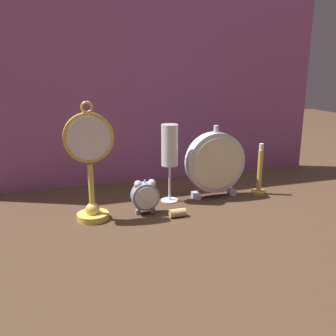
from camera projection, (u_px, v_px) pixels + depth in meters
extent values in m
plane|color=#422D1E|center=(177.00, 214.00, 0.99)|extent=(4.00, 4.00, 0.00)
cube|color=#8E4C7F|center=(144.00, 67.00, 1.19)|extent=(1.23, 0.01, 0.75)
cylinder|color=gold|center=(93.00, 216.00, 0.95)|extent=(0.08, 0.08, 0.02)
sphere|color=gold|center=(93.00, 209.00, 0.95)|extent=(0.04, 0.04, 0.04)
cylinder|color=gold|center=(91.00, 189.00, 0.93)|extent=(0.01, 0.01, 0.13)
cylinder|color=gold|center=(89.00, 138.00, 0.90)|extent=(0.12, 0.02, 0.12)
cylinder|color=silver|center=(89.00, 138.00, 0.89)|extent=(0.10, 0.00, 0.10)
torus|color=gold|center=(87.00, 107.00, 0.88)|extent=(0.03, 0.01, 0.03)
cube|color=gray|center=(138.00, 212.00, 0.98)|extent=(0.01, 0.01, 0.01)
cube|color=gray|center=(153.00, 210.00, 1.00)|extent=(0.01, 0.01, 0.01)
cylinder|color=gray|center=(145.00, 196.00, 0.98)|extent=(0.07, 0.03, 0.07)
cylinder|color=silver|center=(147.00, 198.00, 0.96)|extent=(0.06, 0.00, 0.06)
sphere|color=silver|center=(138.00, 185.00, 0.97)|extent=(0.02, 0.02, 0.02)
sphere|color=silver|center=(152.00, 183.00, 0.98)|extent=(0.02, 0.02, 0.02)
cylinder|color=silver|center=(145.00, 182.00, 0.97)|extent=(0.00, 0.00, 0.01)
cube|color=silver|center=(196.00, 196.00, 1.10)|extent=(0.02, 0.03, 0.02)
cube|color=silver|center=(231.00, 192.00, 1.13)|extent=(0.02, 0.03, 0.02)
cylinder|color=silver|center=(215.00, 162.00, 1.09)|extent=(0.18, 0.04, 0.18)
cylinder|color=beige|center=(218.00, 164.00, 1.07)|extent=(0.15, 0.00, 0.15)
cylinder|color=silver|center=(216.00, 129.00, 1.07)|extent=(0.01, 0.01, 0.02)
cylinder|color=silver|center=(170.00, 200.00, 1.08)|extent=(0.05, 0.05, 0.01)
cylinder|color=silver|center=(170.00, 182.00, 1.07)|extent=(0.01, 0.01, 0.10)
cylinder|color=white|center=(170.00, 145.00, 1.04)|extent=(0.05, 0.05, 0.12)
cylinder|color=beige|center=(170.00, 152.00, 1.05)|extent=(0.04, 0.04, 0.08)
cylinder|color=gold|center=(258.00, 192.00, 1.14)|extent=(0.04, 0.04, 0.01)
cylinder|color=gold|center=(260.00, 171.00, 1.13)|extent=(0.02, 0.02, 0.13)
cylinder|color=silver|center=(261.00, 147.00, 1.11)|extent=(0.01, 0.01, 0.02)
cylinder|color=tan|center=(178.00, 213.00, 0.97)|extent=(0.04, 0.02, 0.02)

